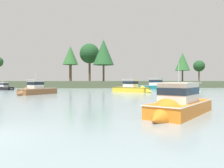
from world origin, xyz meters
name	(u,v)px	position (x,y,z in m)	size (l,w,h in m)	color
far_shore_bank	(86,83)	(0.00, 83.55, 1.07)	(192.64, 55.11, 2.13)	#4C563D
cruiser_black	(4,88)	(-17.87, 45.23, 0.47)	(6.62, 4.50, 3.23)	black
cruiser_yellow	(134,89)	(11.91, 33.10, 0.57)	(7.83, 7.38, 4.60)	gold
cruiser_orange	(177,108)	(9.88, 4.82, 0.51)	(6.80, 7.34, 4.27)	orange
cruiser_wood	(35,91)	(-5.51, 27.34, 0.53)	(5.98, 7.41, 4.64)	brown
cruiser_teal	(159,87)	(20.90, 46.78, 0.68)	(9.98, 7.08, 5.57)	#196B70
mooring_buoy_white	(199,92)	(24.96, 32.61, 0.07)	(0.38, 0.38, 0.44)	white
shore_tree_left_mid	(104,52)	(6.76, 60.47, 11.37)	(6.69, 6.69, 13.37)	brown
shore_tree_center_right	(199,66)	(46.01, 76.12, 8.17)	(4.53, 4.53, 8.36)	brown
shore_tree_right_mid	(90,54)	(2.02, 68.55, 11.87)	(7.07, 7.07, 13.35)	brown
shore_tree_inland_c	(70,56)	(-3.92, 61.78, 10.35)	(4.98, 4.98, 11.41)	brown
shore_tree_left	(183,62)	(32.33, 59.35, 8.38)	(4.72, 4.72, 9.17)	brown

